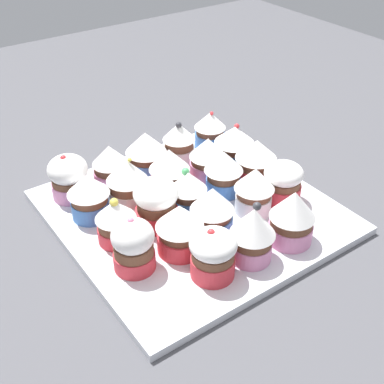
% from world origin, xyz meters
% --- Properties ---
extents(ground_plane, '(1.80, 1.80, 0.03)m').
position_xyz_m(ground_plane, '(0.00, 0.00, -0.01)').
color(ground_plane, '#4C4C51').
extents(baking_tray, '(0.38, 0.38, 0.01)m').
position_xyz_m(baking_tray, '(0.00, 0.00, 0.01)').
color(baking_tray, silver).
rests_on(baking_tray, ground_plane).
extents(cupcake_0, '(0.06, 0.06, 0.07)m').
position_xyz_m(cupcake_0, '(-0.13, -0.13, 0.05)').
color(cupcake_0, '#477AC6').
rests_on(cupcake_0, baking_tray).
extents(cupcake_1, '(0.05, 0.05, 0.07)m').
position_xyz_m(cupcake_1, '(-0.06, -0.12, 0.05)').
color(cupcake_1, white).
rests_on(cupcake_1, baking_tray).
extents(cupcake_2, '(0.07, 0.07, 0.07)m').
position_xyz_m(cupcake_2, '(0.00, -0.13, 0.05)').
color(cupcake_2, '#477AC6').
rests_on(cupcake_2, baking_tray).
extents(cupcake_3, '(0.06, 0.06, 0.07)m').
position_xyz_m(cupcake_3, '(0.07, -0.13, 0.05)').
color(cupcake_3, pink).
rests_on(cupcake_3, baking_tray).
extents(cupcake_4, '(0.06, 0.06, 0.07)m').
position_xyz_m(cupcake_4, '(0.13, -0.13, 0.05)').
color(cupcake_4, pink).
rests_on(cupcake_4, baking_tray).
extents(cupcake_5, '(0.07, 0.07, 0.07)m').
position_xyz_m(cupcake_5, '(-0.13, -0.06, 0.05)').
color(cupcake_5, '#477AC6').
rests_on(cupcake_5, baking_tray).
extents(cupcake_6, '(0.06, 0.06, 0.07)m').
position_xyz_m(cupcake_6, '(-0.07, -0.06, 0.05)').
color(cupcake_6, pink).
rests_on(cupcake_6, baking_tray).
extents(cupcake_7, '(0.06, 0.06, 0.07)m').
position_xyz_m(cupcake_7, '(0.00, -0.06, 0.05)').
color(cupcake_7, '#D1333D').
rests_on(cupcake_7, baking_tray).
extents(cupcake_8, '(0.06, 0.06, 0.08)m').
position_xyz_m(cupcake_8, '(0.07, -0.06, 0.05)').
color(cupcake_8, white).
rests_on(cupcake_8, baking_tray).
extents(cupcake_9, '(0.06, 0.06, 0.07)m').
position_xyz_m(cupcake_9, '(0.13, -0.07, 0.05)').
color(cupcake_9, '#477AC6').
rests_on(cupcake_9, baking_tray).
extents(cupcake_10, '(0.07, 0.07, 0.07)m').
position_xyz_m(cupcake_10, '(-0.13, -0.01, 0.05)').
color(cupcake_10, '#D1333D').
rests_on(cupcake_10, baking_tray).
extents(cupcake_11, '(0.06, 0.06, 0.07)m').
position_xyz_m(cupcake_11, '(-0.06, -0.01, 0.05)').
color(cupcake_11, '#477AC6').
rests_on(cupcake_11, baking_tray).
extents(cupcake_12, '(0.05, 0.05, 0.07)m').
position_xyz_m(cupcake_12, '(0.01, -0.00, 0.05)').
color(cupcake_12, '#477AC6').
rests_on(cupcake_12, baking_tray).
extents(cupcake_13, '(0.06, 0.06, 0.07)m').
position_xyz_m(cupcake_13, '(0.06, 0.00, 0.05)').
color(cupcake_13, '#D1333D').
rests_on(cupcake_13, baking_tray).
extents(cupcake_14, '(0.06, 0.06, 0.07)m').
position_xyz_m(cupcake_14, '(0.13, 0.00, 0.05)').
color(cupcake_14, '#D1333D').
rests_on(cupcake_14, baking_tray).
extents(cupcake_15, '(0.06, 0.06, 0.06)m').
position_xyz_m(cupcake_15, '(-0.12, 0.06, 0.04)').
color(cupcake_15, '#D1333D').
rests_on(cupcake_15, baking_tray).
extents(cupcake_16, '(0.06, 0.06, 0.07)m').
position_xyz_m(cupcake_16, '(-0.07, 0.06, 0.05)').
color(cupcake_16, white).
rests_on(cupcake_16, baking_tray).
extents(cupcake_17, '(0.06, 0.06, 0.07)m').
position_xyz_m(cupcake_17, '(0.01, 0.06, 0.05)').
color(cupcake_17, '#477AC6').
rests_on(cupcake_17, baking_tray).
extents(cupcake_18, '(0.06, 0.06, 0.07)m').
position_xyz_m(cupcake_18, '(0.07, 0.07, 0.05)').
color(cupcake_18, '#D1333D').
rests_on(cupcake_18, baking_tray).
extents(cupcake_19, '(0.05, 0.05, 0.08)m').
position_xyz_m(cupcake_19, '(0.13, 0.06, 0.05)').
color(cupcake_19, '#D1333D').
rests_on(cupcake_19, baking_tray).
extents(cupcake_20, '(0.06, 0.06, 0.08)m').
position_xyz_m(cupcake_20, '(-0.07, 0.14, 0.05)').
color(cupcake_20, pink).
rests_on(cupcake_20, baking_tray).
extents(cupcake_21, '(0.06, 0.06, 0.08)m').
position_xyz_m(cupcake_21, '(-0.00, 0.13, 0.05)').
color(cupcake_21, pink).
rests_on(cupcake_21, baking_tray).
extents(cupcake_22, '(0.06, 0.06, 0.07)m').
position_xyz_m(cupcake_22, '(0.06, 0.13, 0.05)').
color(cupcake_22, '#D1333D').
rests_on(cupcake_22, baking_tray).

